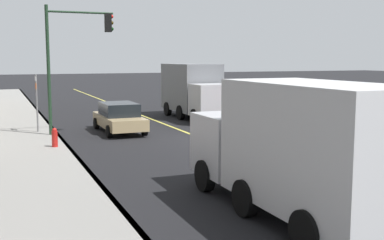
{
  "coord_description": "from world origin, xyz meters",
  "views": [
    {
      "loc": [
        -20.31,
        8.96,
        3.78
      ],
      "look_at": [
        -2.7,
        1.72,
        1.33
      ],
      "focal_mm": 44.85,
      "sensor_mm": 36.0,
      "label": 1
    }
  ],
  "objects_px": {
    "fire_hydrant": "(55,139)",
    "street_sign_post": "(37,100)",
    "car_red": "(264,121)",
    "truck_white": "(297,147)",
    "traffic_light_mast": "(72,49)",
    "truck_gray": "(195,90)",
    "car_tan": "(119,117)"
  },
  "relations": [
    {
      "from": "car_tan",
      "to": "fire_hydrant",
      "type": "relative_size",
      "value": 5.04
    },
    {
      "from": "truck_white",
      "to": "street_sign_post",
      "type": "xyz_separation_m",
      "value": [
        15.38,
        4.65,
        0.05
      ]
    },
    {
      "from": "car_tan",
      "to": "traffic_light_mast",
      "type": "xyz_separation_m",
      "value": [
        -0.47,
        2.33,
        3.44
      ]
    },
    {
      "from": "truck_gray",
      "to": "traffic_light_mast",
      "type": "xyz_separation_m",
      "value": [
        -4.37,
        8.2,
        2.43
      ]
    },
    {
      "from": "traffic_light_mast",
      "to": "car_tan",
      "type": "bearing_deg",
      "value": -78.54
    },
    {
      "from": "truck_white",
      "to": "fire_hydrant",
      "type": "relative_size",
      "value": 7.58
    },
    {
      "from": "car_tan",
      "to": "traffic_light_mast",
      "type": "distance_m",
      "value": 4.18
    },
    {
      "from": "truck_white",
      "to": "truck_gray",
      "type": "bearing_deg",
      "value": -15.59
    },
    {
      "from": "car_red",
      "to": "truck_gray",
      "type": "height_order",
      "value": "truck_gray"
    },
    {
      "from": "car_red",
      "to": "truck_white",
      "type": "relative_size",
      "value": 0.62
    },
    {
      "from": "street_sign_post",
      "to": "fire_hydrant",
      "type": "relative_size",
      "value": 3.18
    },
    {
      "from": "street_sign_post",
      "to": "car_tan",
      "type": "bearing_deg",
      "value": -99.63
    },
    {
      "from": "traffic_light_mast",
      "to": "fire_hydrant",
      "type": "height_order",
      "value": "traffic_light_mast"
    },
    {
      "from": "car_tan",
      "to": "truck_gray",
      "type": "xyz_separation_m",
      "value": [
        3.89,
        -5.87,
        1.01
      ]
    },
    {
      "from": "street_sign_post",
      "to": "truck_gray",
      "type": "bearing_deg",
      "value": -71.87
    },
    {
      "from": "truck_white",
      "to": "street_sign_post",
      "type": "relative_size",
      "value": 2.39
    },
    {
      "from": "street_sign_post",
      "to": "traffic_light_mast",
      "type": "bearing_deg",
      "value": -125.03
    },
    {
      "from": "truck_gray",
      "to": "car_red",
      "type": "bearing_deg",
      "value": -176.82
    },
    {
      "from": "car_red",
      "to": "truck_gray",
      "type": "bearing_deg",
      "value": 3.18
    },
    {
      "from": "car_red",
      "to": "street_sign_post",
      "type": "relative_size",
      "value": 1.49
    },
    {
      "from": "street_sign_post",
      "to": "fire_hydrant",
      "type": "xyz_separation_m",
      "value": [
        -4.53,
        -0.3,
        -1.29
      ]
    },
    {
      "from": "car_tan",
      "to": "car_red",
      "type": "xyz_separation_m",
      "value": [
        -3.82,
        -6.3,
        -0.03
      ]
    },
    {
      "from": "truck_gray",
      "to": "fire_hydrant",
      "type": "height_order",
      "value": "truck_gray"
    },
    {
      "from": "car_tan",
      "to": "car_red",
      "type": "height_order",
      "value": "car_tan"
    },
    {
      "from": "traffic_light_mast",
      "to": "street_sign_post",
      "type": "height_order",
      "value": "traffic_light_mast"
    },
    {
      "from": "car_red",
      "to": "truck_gray",
      "type": "distance_m",
      "value": 7.79
    },
    {
      "from": "car_red",
      "to": "truck_gray",
      "type": "xyz_separation_m",
      "value": [
        7.71,
        0.43,
        1.04
      ]
    },
    {
      "from": "fire_hydrant",
      "to": "street_sign_post",
      "type": "bearing_deg",
      "value": 3.84
    },
    {
      "from": "truck_white",
      "to": "car_tan",
      "type": "bearing_deg",
      "value": 2.65
    },
    {
      "from": "truck_gray",
      "to": "street_sign_post",
      "type": "bearing_deg",
      "value": 108.13
    },
    {
      "from": "car_red",
      "to": "fire_hydrant",
      "type": "relative_size",
      "value": 4.74
    },
    {
      "from": "traffic_light_mast",
      "to": "street_sign_post",
      "type": "relative_size",
      "value": 2.1
    }
  ]
}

